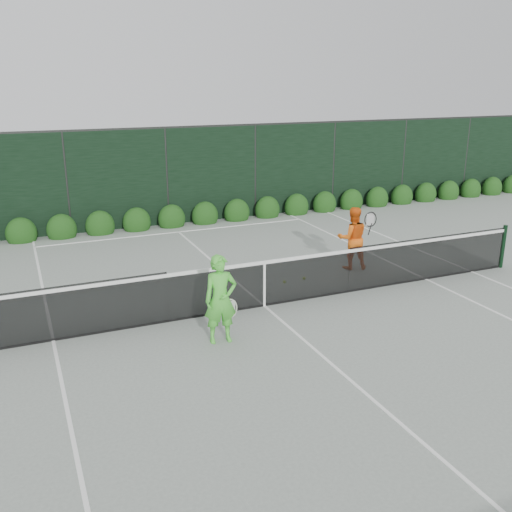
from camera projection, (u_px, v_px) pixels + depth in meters
name	position (u px, v px, depth m)	size (l,w,h in m)	color
ground	(264.00, 306.00, 11.69)	(80.00, 80.00, 0.00)	gray
tennis_net	(263.00, 282.00, 11.52)	(12.90, 0.10, 1.07)	black
player_woman	(221.00, 299.00, 9.91)	(0.66, 0.43, 1.59)	#50CF3C
player_man	(353.00, 238.00, 13.80)	(0.94, 0.78, 1.53)	orange
court_lines	(264.00, 306.00, 11.69)	(11.03, 23.83, 0.01)	white
windscreen_fence	(335.00, 277.00, 8.86)	(32.00, 21.07, 3.06)	black
hedge_row	(172.00, 219.00, 17.89)	(31.66, 0.65, 0.94)	#0F340E
tennis_balls	(274.00, 286.00, 12.72)	(2.13, 0.64, 0.07)	#BAE132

